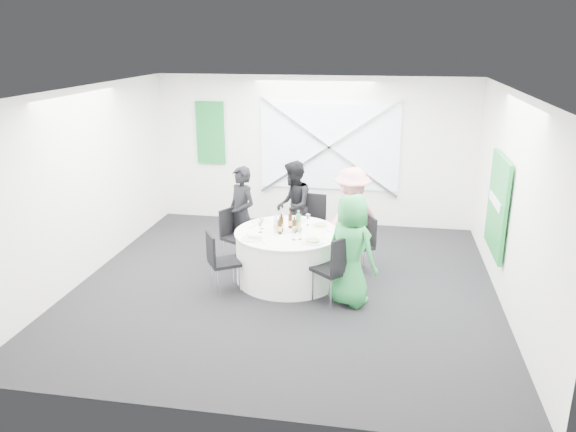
% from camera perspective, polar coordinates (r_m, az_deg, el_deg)
% --- Properties ---
extents(floor, '(6.00, 6.00, 0.00)m').
position_cam_1_polar(floor, '(8.28, -0.24, -7.02)').
color(floor, black).
rests_on(floor, ground).
extents(ceiling, '(6.00, 6.00, 0.00)m').
position_cam_1_polar(ceiling, '(7.54, -0.27, 12.66)').
color(ceiling, white).
rests_on(ceiling, wall_back).
extents(wall_back, '(6.00, 0.00, 6.00)m').
position_cam_1_polar(wall_back, '(10.68, 2.61, 6.59)').
color(wall_back, white).
rests_on(wall_back, floor).
extents(wall_front, '(6.00, 0.00, 6.00)m').
position_cam_1_polar(wall_front, '(5.04, -6.32, -6.66)').
color(wall_front, white).
rests_on(wall_front, floor).
extents(wall_left, '(0.00, 6.00, 6.00)m').
position_cam_1_polar(wall_left, '(8.81, -19.86, 3.11)').
color(wall_left, white).
rests_on(wall_left, floor).
extents(wall_right, '(0.00, 6.00, 6.00)m').
position_cam_1_polar(wall_right, '(7.86, 21.82, 1.18)').
color(wall_right, white).
rests_on(wall_right, floor).
extents(window_panel, '(2.60, 0.03, 1.60)m').
position_cam_1_polar(window_panel, '(10.59, 4.21, 7.01)').
color(window_panel, silver).
rests_on(window_panel, wall_back).
extents(window_brace_a, '(2.63, 0.05, 1.84)m').
position_cam_1_polar(window_brace_a, '(10.55, 4.18, 6.97)').
color(window_brace_a, silver).
rests_on(window_brace_a, window_panel).
extents(window_brace_b, '(2.63, 0.05, 1.84)m').
position_cam_1_polar(window_brace_b, '(10.55, 4.18, 6.97)').
color(window_brace_b, silver).
rests_on(window_brace_b, window_panel).
extents(green_banner, '(0.55, 0.04, 1.20)m').
position_cam_1_polar(green_banner, '(11.01, -7.90, 8.36)').
color(green_banner, '#156927').
rests_on(green_banner, wall_back).
extents(green_sign, '(0.05, 1.20, 1.40)m').
position_cam_1_polar(green_sign, '(8.47, 20.50, 1.06)').
color(green_sign, '#178130').
rests_on(green_sign, wall_right).
extents(banquet_table, '(1.56, 1.56, 0.76)m').
position_cam_1_polar(banquet_table, '(8.31, -0.00, -4.07)').
color(banquet_table, white).
rests_on(banquet_table, floor).
extents(chair_back, '(0.52, 0.53, 1.00)m').
position_cam_1_polar(chair_back, '(9.27, 2.36, -0.36)').
color(chair_back, black).
rests_on(chair_back, floor).
extents(chair_back_left, '(0.55, 0.55, 0.89)m').
position_cam_1_polar(chair_back_left, '(8.94, -5.54, -1.60)').
color(chair_back_left, black).
rests_on(chair_back_left, floor).
extents(chair_back_right, '(0.53, 0.53, 0.87)m').
position_cam_1_polar(chair_back_right, '(8.65, 7.68, -2.42)').
color(chair_back_right, black).
rests_on(chair_back_right, floor).
extents(chair_front_right, '(0.63, 0.63, 0.98)m').
position_cam_1_polar(chair_front_right, '(7.52, 4.97, -4.93)').
color(chair_front_right, black).
rests_on(chair_front_right, floor).
extents(chair_front_left, '(0.55, 0.55, 0.88)m').
position_cam_1_polar(chair_front_left, '(7.95, -7.04, -4.24)').
color(chair_front_left, black).
rests_on(chair_front_left, floor).
extents(person_man_back_left, '(0.67, 0.64, 1.55)m').
position_cam_1_polar(person_man_back_left, '(8.95, -4.72, 0.18)').
color(person_man_back_left, black).
rests_on(person_man_back_left, floor).
extents(person_man_back, '(0.48, 0.78, 1.53)m').
position_cam_1_polar(person_man_back, '(9.39, 0.55, 1.02)').
color(person_man_back, black).
rests_on(person_man_back, floor).
extents(person_woman_pink, '(1.09, 1.02, 1.58)m').
position_cam_1_polar(person_woman_pink, '(8.76, 6.45, -0.15)').
color(person_woman_pink, pink).
rests_on(person_woman_pink, floor).
extents(person_woman_green, '(0.89, 0.81, 1.53)m').
position_cam_1_polar(person_woman_green, '(7.51, 6.40, -3.47)').
color(person_woman_green, '#268E42').
rests_on(person_woman_green, floor).
extents(plate_back, '(0.26, 0.26, 0.01)m').
position_cam_1_polar(plate_back, '(8.64, 1.05, -0.46)').
color(plate_back, white).
rests_on(plate_back, banquet_table).
extents(plate_back_left, '(0.25, 0.25, 0.01)m').
position_cam_1_polar(plate_back_left, '(8.58, -2.87, -0.61)').
color(plate_back_left, white).
rests_on(plate_back_left, banquet_table).
extents(plate_back_right, '(0.26, 0.26, 0.04)m').
position_cam_1_polar(plate_back_right, '(8.40, 3.27, -0.97)').
color(plate_back_right, white).
rests_on(plate_back_right, banquet_table).
extents(plate_front_right, '(0.29, 0.29, 0.04)m').
position_cam_1_polar(plate_front_right, '(7.76, 2.53, -2.58)').
color(plate_front_right, white).
rests_on(plate_front_right, banquet_table).
extents(plate_front_left, '(0.29, 0.29, 0.01)m').
position_cam_1_polar(plate_front_left, '(7.90, -3.69, -2.30)').
color(plate_front_left, white).
rests_on(plate_front_left, banquet_table).
extents(napkin, '(0.18, 0.12, 0.05)m').
position_cam_1_polar(napkin, '(7.89, -3.33, -2.06)').
color(napkin, white).
rests_on(napkin, plate_front_left).
extents(beer_bottle_a, '(0.06, 0.06, 0.27)m').
position_cam_1_polar(beer_bottle_a, '(8.16, -0.68, -0.85)').
color(beer_bottle_a, '#39200A').
rests_on(beer_bottle_a, banquet_table).
extents(beer_bottle_b, '(0.06, 0.06, 0.27)m').
position_cam_1_polar(beer_bottle_b, '(8.29, 0.24, -0.56)').
color(beer_bottle_b, '#39200A').
rests_on(beer_bottle_b, banquet_table).
extents(beer_bottle_c, '(0.06, 0.06, 0.25)m').
position_cam_1_polar(beer_bottle_c, '(8.10, 0.64, -1.09)').
color(beer_bottle_c, '#39200A').
rests_on(beer_bottle_c, banquet_table).
extents(beer_bottle_d, '(0.06, 0.06, 0.27)m').
position_cam_1_polar(beer_bottle_d, '(8.05, -0.83, -1.15)').
color(beer_bottle_d, '#39200A').
rests_on(beer_bottle_d, banquet_table).
extents(green_water_bottle, '(0.08, 0.08, 0.32)m').
position_cam_1_polar(green_water_bottle, '(8.14, 1.06, -0.73)').
color(green_water_bottle, '#3DA053').
rests_on(green_water_bottle, banquet_table).
extents(clear_water_bottle, '(0.08, 0.08, 0.27)m').
position_cam_1_polar(clear_water_bottle, '(8.12, -1.22, -0.96)').
color(clear_water_bottle, white).
rests_on(clear_water_bottle, banquet_table).
extents(wine_glass_a, '(0.07, 0.07, 0.17)m').
position_cam_1_polar(wine_glass_a, '(8.43, 2.03, -0.11)').
color(wine_glass_a, white).
rests_on(wine_glass_a, banquet_table).
extents(wine_glass_b, '(0.07, 0.07, 0.17)m').
position_cam_1_polar(wine_glass_b, '(8.12, -2.85, -0.84)').
color(wine_glass_b, white).
rests_on(wine_glass_b, banquet_table).
extents(wine_glass_c, '(0.07, 0.07, 0.17)m').
position_cam_1_polar(wine_glass_c, '(7.82, 1.24, -1.54)').
color(wine_glass_c, white).
rests_on(wine_glass_c, banquet_table).
extents(wine_glass_d, '(0.07, 0.07, 0.17)m').
position_cam_1_polar(wine_glass_d, '(7.81, 0.59, -1.58)').
color(wine_glass_d, white).
rests_on(wine_glass_d, banquet_table).
extents(wine_glass_e, '(0.07, 0.07, 0.17)m').
position_cam_1_polar(wine_glass_e, '(8.44, -0.56, -0.06)').
color(wine_glass_e, white).
rests_on(wine_glass_e, banquet_table).
extents(wine_glass_f, '(0.07, 0.07, 0.17)m').
position_cam_1_polar(wine_glass_f, '(8.26, -2.66, -0.50)').
color(wine_glass_f, white).
rests_on(wine_glass_f, banquet_table).
extents(fork_a, '(0.09, 0.14, 0.01)m').
position_cam_1_polar(fork_a, '(8.21, 4.02, -1.52)').
color(fork_a, silver).
rests_on(fork_a, banquet_table).
extents(knife_a, '(0.08, 0.14, 0.01)m').
position_cam_1_polar(knife_a, '(8.49, 3.23, -0.86)').
color(knife_a, silver).
rests_on(knife_a, banquet_table).
extents(fork_b, '(0.12, 0.12, 0.01)m').
position_cam_1_polar(fork_b, '(8.02, -3.92, -2.00)').
color(fork_b, silver).
rests_on(fork_b, banquet_table).
extents(knife_b, '(0.12, 0.12, 0.01)m').
position_cam_1_polar(knife_b, '(7.76, -2.64, -2.69)').
color(knife_b, silver).
rests_on(knife_b, banquet_table).
extents(fork_c, '(0.15, 0.03, 0.01)m').
position_cam_1_polar(fork_c, '(8.68, 1.37, -0.40)').
color(fork_c, silver).
rests_on(fork_c, banquet_table).
extents(knife_c, '(0.15, 0.02, 0.01)m').
position_cam_1_polar(knife_c, '(8.71, -0.57, -0.34)').
color(knife_c, silver).
rests_on(knife_c, banquet_table).
extents(fork_d, '(0.08, 0.14, 0.01)m').
position_cam_1_polar(fork_d, '(8.62, -2.20, -0.54)').
color(fork_d, silver).
rests_on(fork_d, banquet_table).
extents(knife_d, '(0.09, 0.14, 0.01)m').
position_cam_1_polar(knife_d, '(8.39, -3.65, -1.09)').
color(knife_d, silver).
rests_on(knife_d, banquet_table).
extents(fork_e, '(0.11, 0.13, 0.01)m').
position_cam_1_polar(fork_e, '(7.68, 1.72, -2.89)').
color(fork_e, silver).
rests_on(fork_e, banquet_table).
extents(knife_e, '(0.12, 0.12, 0.01)m').
position_cam_1_polar(knife_e, '(7.85, 3.29, -2.45)').
color(knife_e, silver).
rests_on(knife_e, banquet_table).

